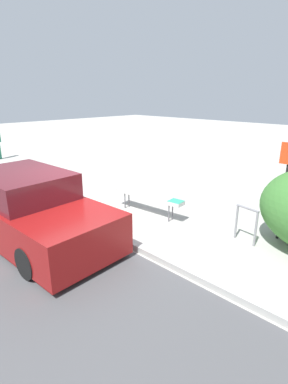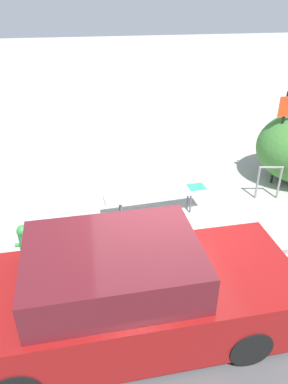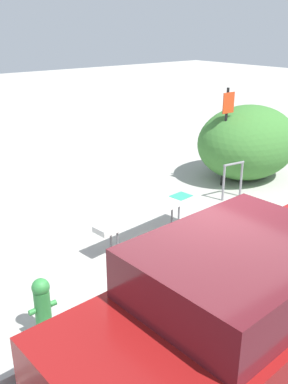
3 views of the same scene
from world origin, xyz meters
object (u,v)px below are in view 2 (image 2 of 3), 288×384
(bike_rack, at_px, (269,179))
(fire_hydrant, at_px, (25,242))
(bench, at_px, (156,195))
(sign_post, at_px, (281,131))
(parked_car_near, at_px, (125,294))

(bike_rack, relative_size, fire_hydrant, 1.08)
(bench, relative_size, bike_rack, 2.67)
(bench, xyz_separation_m, bike_rack, (2.68, 0.33, -0.01))
(bike_rack, relative_size, sign_post, 0.36)
(bench, xyz_separation_m, parked_car_near, (-0.97, -2.91, 0.17))
(fire_hydrant, relative_size, parked_car_near, 0.16)
(sign_post, bearing_deg, fire_hydrant, -159.49)
(sign_post, bearing_deg, bench, -162.10)
(sign_post, xyz_separation_m, parked_car_near, (-4.11, -3.93, -0.70))
(bench, distance_m, bike_rack, 2.70)
(sign_post, height_order, parked_car_near, sign_post)
(parked_car_near, bearing_deg, bench, 68.89)
(sign_post, bearing_deg, bike_rack, -123.90)
(bike_rack, distance_m, sign_post, 1.21)
(bench, bearing_deg, bike_rack, 1.34)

